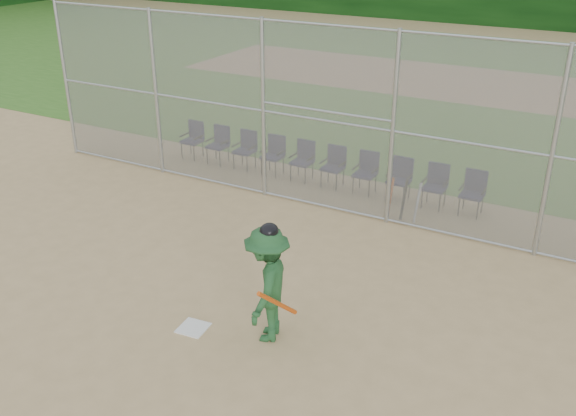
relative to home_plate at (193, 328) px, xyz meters
The scene contains 17 objects.
ground 0.29m from the home_plate, 20.53° to the left, with size 100.00×100.00×0.00m, color tan.
grass_strip 18.10m from the home_plate, 89.15° to the left, with size 100.00×100.00×0.00m, color #32621D.
dirt_patch_far 18.10m from the home_plate, 89.15° to the left, with size 24.00×24.00×0.00m, color tan.
backstop_fence 5.51m from the home_plate, 86.99° to the left, with size 16.09×0.09×4.00m.
home_plate is the anchor object (origin of this frame).
batter_at_plate 1.52m from the home_plate, 19.47° to the left, with size 1.06×1.39×1.94m.
spare_bats 5.68m from the home_plate, 74.73° to the left, with size 0.66×0.35×0.83m.
chair_0 7.89m from the home_plate, 126.64° to the left, with size 0.54×0.52×0.96m, color #0E0E35, non-canonical shape.
chair_1 7.42m from the home_plate, 121.52° to the left, with size 0.54×0.52×0.96m, color #0E0E35, non-canonical shape.
chair_2 7.03m from the home_plate, 115.77° to the left, with size 0.54×0.52×0.96m, color #0E0E35, non-canonical shape.
chair_3 6.71m from the home_plate, 109.41° to the left, with size 0.54×0.52×0.96m, color #0E0E35, non-canonical shape.
chair_4 6.49m from the home_plate, 102.51° to the left, with size 0.54×0.52×0.96m, color #0E0E35, non-canonical shape.
chair_5 6.36m from the home_plate, 95.22° to the left, with size 0.54×0.52×0.96m, color #0E0E35, non-canonical shape.
chair_6 6.34m from the home_plate, 87.76° to the left, with size 0.54×0.52×0.96m, color #0E0E35, non-canonical shape.
chair_7 6.42m from the home_plate, 80.38° to the left, with size 0.54×0.52×0.96m, color #0E0E35, non-canonical shape.
chair_8 6.61m from the home_plate, 73.30° to the left, with size 0.54×0.52×0.96m, color #0E0E35, non-canonical shape.
chair_9 6.89m from the home_plate, 66.71° to the left, with size 0.54×0.52×0.96m, color #0E0E35, non-canonical shape.
Camera 1 is at (5.08, -6.70, 5.92)m, focal length 40.00 mm.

